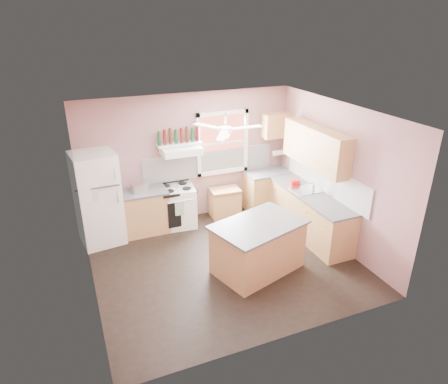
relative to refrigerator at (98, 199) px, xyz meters
name	(u,v)px	position (x,y,z in m)	size (l,w,h in m)	color
floor	(225,262)	(1.93, -1.64, -0.91)	(4.50, 4.50, 0.00)	black
ceiling	(225,114)	(1.93, -1.64, 1.79)	(4.50, 4.50, 0.00)	white
wall_back	(188,158)	(1.93, 0.39, 0.44)	(4.50, 0.05, 2.70)	#8D6160
wall_right	(338,175)	(4.21, -1.64, 0.44)	(0.05, 4.00, 2.70)	#8D6160
wall_left	(82,218)	(-0.34, -1.64, 0.44)	(0.05, 4.00, 2.70)	#8D6160
backsplash_back	(209,163)	(2.38, 0.35, 0.27)	(2.90, 0.03, 0.55)	white
backsplash_right	(325,179)	(4.17, -1.34, 0.27)	(0.03, 2.60, 0.55)	white
window_view	(222,143)	(2.68, 0.34, 0.69)	(1.00, 0.02, 1.20)	brown
window_frame	(223,143)	(2.68, 0.32, 0.69)	(1.16, 0.07, 1.36)	white
refrigerator	(98,199)	(0.00, 0.00, 0.00)	(0.77, 0.75, 1.81)	white
base_cabinet_left	(145,212)	(0.87, 0.06, -0.48)	(0.90, 0.60, 0.86)	#A57144
counter_left	(143,192)	(0.87, 0.06, -0.03)	(0.92, 0.62, 0.04)	#4B4B4E
toaster	(140,188)	(0.81, 0.03, 0.08)	(0.28, 0.16, 0.18)	silver
stove	(177,206)	(1.55, 0.06, -0.48)	(0.71, 0.64, 0.86)	white
range_hood	(181,150)	(1.70, 0.11, 0.71)	(0.78, 0.50, 0.14)	white
bottle_shelf	(179,144)	(1.70, 0.23, 0.81)	(0.90, 0.26, 0.03)	white
cart	(225,202)	(2.64, 0.08, -0.59)	(0.63, 0.42, 0.63)	#A57144
base_cabinet_corner	(268,191)	(3.68, 0.06, -0.48)	(1.00, 0.60, 0.86)	#A57144
base_cabinet_right	(310,215)	(3.88, -1.34, -0.48)	(0.60, 2.20, 0.86)	#A57144
counter_corner	(268,172)	(3.68, 0.06, -0.03)	(1.02, 0.62, 0.04)	#4B4B4E
counter_right	(311,195)	(3.87, -1.34, -0.03)	(0.62, 2.22, 0.04)	#4B4B4E
sink	(306,190)	(3.87, -1.14, -0.01)	(0.55, 0.45, 0.03)	silver
faucet	(313,186)	(4.03, -1.14, 0.06)	(0.03, 0.03, 0.14)	silver
upper_cabinet_right	(316,147)	(4.01, -1.14, 0.87)	(0.33, 1.80, 0.76)	#A57144
upper_cabinet_corner	(276,125)	(3.88, 0.19, 0.99)	(0.60, 0.33, 0.52)	#A57144
paper_towel	(278,153)	(4.00, 0.22, 0.34)	(0.12, 0.12, 0.26)	white
island	(258,248)	(2.38, -2.03, -0.48)	(1.43, 0.91, 0.86)	#A57144
island_top	(259,225)	(2.38, -2.03, -0.03)	(1.52, 0.99, 0.04)	#4B4B4E
ceiling_fan_hub	(225,130)	(1.93, -1.64, 1.54)	(0.20, 0.20, 0.08)	white
soap_bottle	(313,187)	(3.92, -1.30, 0.11)	(0.09, 0.09, 0.23)	silver
red_caddy	(295,183)	(3.82, -0.82, 0.04)	(0.18, 0.12, 0.10)	red
wine_bottles	(179,136)	(1.70, 0.23, 0.97)	(0.86, 0.06, 0.31)	#143819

